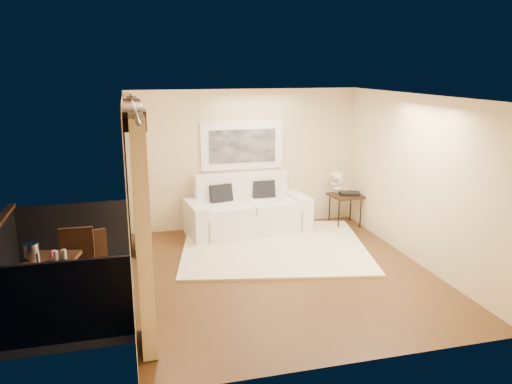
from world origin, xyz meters
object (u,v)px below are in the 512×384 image
object	(u,v)px
orchid	(337,182)
bistro_table	(48,265)
balcony_chair_near	(94,259)
balcony_chair_far	(79,255)
side_table	(345,197)
sofa	(247,212)
ice_bucket	(32,251)

from	to	relation	value
orchid	bistro_table	xyz separation A→B (m)	(-5.06, -2.65, -0.19)
orchid	balcony_chair_near	world-z (taller)	orchid
bistro_table	balcony_chair_near	bearing A→B (deg)	42.65
balcony_chair_far	orchid	bearing A→B (deg)	-154.81
orchid	side_table	bearing A→B (deg)	-37.45
sofa	balcony_chair_far	world-z (taller)	sofa
bistro_table	ice_bucket	world-z (taller)	ice_bucket
balcony_chair_far	balcony_chair_near	size ratio (longest dim) A/B	1.10
side_table	ice_bucket	distance (m)	5.94
side_table	balcony_chair_near	bearing A→B (deg)	-156.18
orchid	bistro_table	bearing A→B (deg)	-152.33
balcony_chair_near	bistro_table	bearing A→B (deg)	-150.04
sofa	orchid	bearing A→B (deg)	-6.31
bistro_table	orchid	bearing A→B (deg)	27.67
sofa	bistro_table	size ratio (longest dim) A/B	3.04
balcony_chair_near	orchid	bearing A→B (deg)	12.92
balcony_chair_near	ice_bucket	distance (m)	0.87
bistro_table	balcony_chair_near	size ratio (longest dim) A/B	0.85
sofa	ice_bucket	distance (m)	4.28
bistro_table	ice_bucket	xyz separation A→B (m)	(-0.18, 0.07, 0.18)
sofa	balcony_chair_near	size ratio (longest dim) A/B	2.58
balcony_chair_far	ice_bucket	world-z (taller)	balcony_chair_far
balcony_chair_near	side_table	bearing A→B (deg)	11.12
ice_bucket	balcony_chair_near	bearing A→B (deg)	29.89
side_table	balcony_chair_near	size ratio (longest dim) A/B	0.68
bistro_table	sofa	bearing A→B (deg)	39.60
sofa	ice_bucket	bearing A→B (deg)	-149.26
balcony_chair_near	ice_bucket	size ratio (longest dim) A/B	4.65
sofa	ice_bucket	world-z (taller)	sofa
balcony_chair_far	bistro_table	bearing A→B (deg)	60.19
side_table	balcony_chair_far	size ratio (longest dim) A/B	0.62
bistro_table	balcony_chair_near	world-z (taller)	balcony_chair_near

